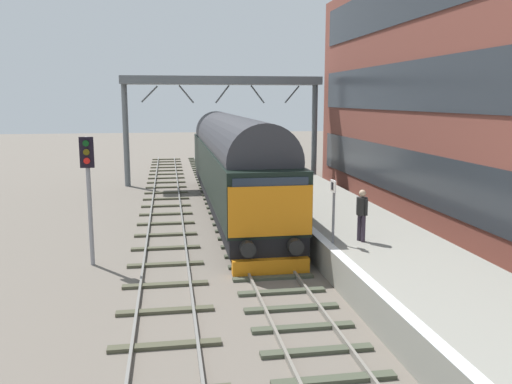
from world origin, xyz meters
TOP-DOWN VIEW (x-y plane):
  - ground_plane at (0.00, 0.00)m, footprint 140.00×140.00m
  - track_main at (0.00, 0.00)m, footprint 2.50×60.00m
  - track_adjacent_west at (-3.25, -0.00)m, footprint 2.50×60.00m
  - station_platform at (3.60, 0.00)m, footprint 4.00×44.00m
  - station_building at (10.39, 1.11)m, footprint 5.89×28.60m
  - diesel_locomotive at (0.00, 5.28)m, footprint 2.74×19.80m
  - signal_post_mid at (-5.64, -2.52)m, footprint 0.44×0.22m
  - platform_number_sign at (1.91, -4.72)m, footprint 0.10×0.44m
  - waiting_passenger at (2.87, -4.61)m, footprint 0.43×0.49m
  - overhead_footbridge at (0.42, 14.14)m, footprint 12.55×2.00m

SIDE VIEW (x-z plane):
  - ground_plane at x=0.00m, z-range 0.00..0.00m
  - track_main at x=0.00m, z-range -0.02..0.13m
  - track_adjacent_west at x=-3.25m, z-range -0.02..0.13m
  - station_platform at x=3.60m, z-range 0.00..1.01m
  - waiting_passenger at x=2.87m, z-range 1.17..2.81m
  - platform_number_sign at x=1.91m, z-range 1.33..3.31m
  - diesel_locomotive at x=0.00m, z-range 0.15..4.83m
  - signal_post_mid at x=-5.64m, z-range 0.62..4.87m
  - station_building at x=10.39m, z-range 0.00..11.63m
  - overhead_footbridge at x=0.42m, z-range 2.77..9.62m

